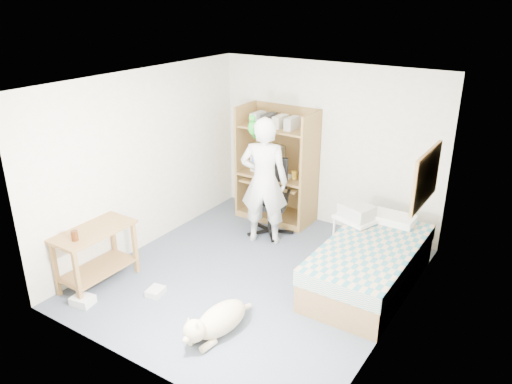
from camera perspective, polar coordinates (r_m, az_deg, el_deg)
floor at (r=6.55m, az=-0.19°, el=-9.61°), size 4.00×4.00×0.00m
wall_back at (r=7.64m, az=8.11°, el=5.21°), size 3.60×0.02×2.50m
wall_right at (r=5.29m, az=16.32°, el=-3.30°), size 0.02×4.00×2.50m
wall_left at (r=7.08m, az=-12.48°, el=3.53°), size 0.02×4.00×2.50m
ceiling at (r=5.65m, az=-0.22°, el=12.51°), size 3.60×4.00×0.02m
computer_hutch at (r=7.87m, az=2.52°, el=2.61°), size 1.20×0.63×1.80m
bed at (r=6.39m, az=12.83°, el=-8.10°), size 1.02×2.02×0.66m
side_desk at (r=6.47m, az=-17.87°, el=-6.15°), size 0.50×1.00×0.75m
corkboard at (r=6.04m, az=18.90°, el=1.60°), size 0.04×0.94×0.66m
office_chair at (r=7.53m, az=1.69°, el=-1.74°), size 0.64×0.65×1.12m
person at (r=7.05m, az=0.93°, el=1.23°), size 0.79×0.66×1.86m
parrot at (r=6.93m, az=-0.36°, el=7.56°), size 0.14×0.23×0.38m
dog at (r=5.50m, az=-4.45°, el=-14.45°), size 0.41×1.04×0.39m
printer_cart at (r=6.91m, az=11.25°, el=-4.40°), size 0.61×0.55×0.61m
printer at (r=6.79m, az=11.43°, el=-2.16°), size 0.50×0.44×0.18m
crt_monitor at (r=7.92m, az=1.34°, el=3.84°), size 0.41×0.44×0.38m
keyboard at (r=7.78m, az=2.02°, el=1.22°), size 0.46×0.18×0.03m
pencil_cup at (r=7.63m, az=4.40°, el=1.95°), size 0.08×0.08×0.12m
drink_glass at (r=6.14m, az=-20.03°, el=-4.71°), size 0.08×0.08×0.12m
floor_box_a at (r=6.34m, az=-19.20°, el=-11.63°), size 0.28×0.24×0.10m
floor_box_b at (r=6.30m, az=-11.39°, el=-11.10°), size 0.22×0.25×0.08m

